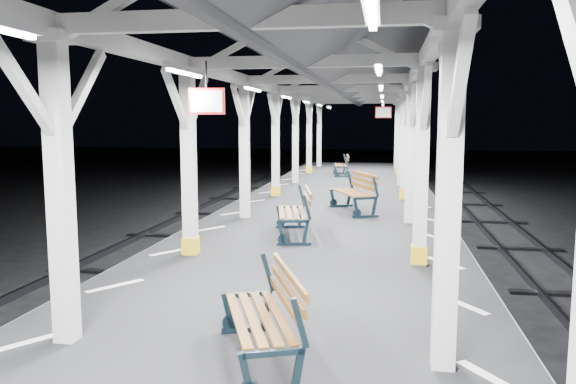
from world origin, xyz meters
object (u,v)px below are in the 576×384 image
(bench_near, at_px, (269,314))
(bench_mid, at_px, (297,211))
(bench_far, at_px, (357,191))
(bench_extra, at_px, (343,164))

(bench_near, height_order, bench_mid, bench_mid)
(bench_mid, xyz_separation_m, bench_far, (1.07, 3.38, 0.02))
(bench_near, height_order, bench_far, bench_far)
(bench_near, xyz_separation_m, bench_mid, (-0.66, 6.14, 0.04))
(bench_mid, relative_size, bench_extra, 1.11)
(bench_mid, relative_size, bench_far, 0.96)
(bench_near, relative_size, bench_far, 0.90)
(bench_mid, bearing_deg, bench_extra, 78.58)
(bench_near, distance_m, bench_extra, 19.47)
(bench_near, bearing_deg, bench_far, 66.30)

